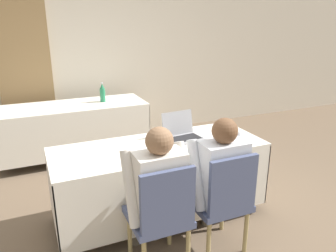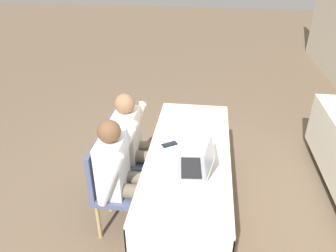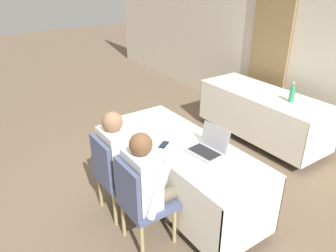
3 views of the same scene
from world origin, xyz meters
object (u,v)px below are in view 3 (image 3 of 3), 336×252
(person_checkered_shirt, at_px, (122,156))
(water_bottle, at_px, (292,93))
(laptop, at_px, (208,148))
(cell_phone, at_px, (164,145))
(chair_near_right, at_px, (141,200))
(chair_near_left, at_px, (114,173))
(person_white_shirt, at_px, (150,182))

(person_checkered_shirt, bearing_deg, water_bottle, -93.98)
(laptop, relative_size, person_checkered_shirt, 0.31)
(cell_phone, bearing_deg, laptop, 3.42)
(chair_near_right, bearing_deg, cell_phone, -54.72)
(water_bottle, relative_size, chair_near_left, 0.30)
(water_bottle, height_order, person_checkered_shirt, person_checkered_shirt)
(cell_phone, xyz_separation_m, chair_near_right, (0.35, -0.49, -0.26))
(person_white_shirt, bearing_deg, person_checkered_shirt, 0.00)
(cell_phone, relative_size, person_checkered_shirt, 0.13)
(laptop, height_order, person_checkered_shirt, person_checkered_shirt)
(chair_near_right, xyz_separation_m, person_white_shirt, (-0.00, 0.10, 0.16))
(laptop, height_order, person_white_shirt, person_white_shirt)
(laptop, xyz_separation_m, person_checkered_shirt, (-0.54, -0.66, -0.14))
(chair_near_right, distance_m, person_checkered_shirt, 0.56)
(person_checkered_shirt, bearing_deg, cell_phone, -115.55)
(cell_phone, distance_m, person_white_shirt, 0.53)
(water_bottle, bearing_deg, person_checkered_shirt, -93.98)
(water_bottle, distance_m, chair_near_left, 2.60)
(chair_near_right, height_order, person_checkered_shirt, person_checkered_shirt)
(chair_near_right, height_order, person_white_shirt, person_white_shirt)
(chair_near_left, bearing_deg, water_bottle, -93.82)
(laptop, height_order, chair_near_right, laptop)
(water_bottle, relative_size, person_white_shirt, 0.23)
(laptop, bearing_deg, person_checkered_shirt, -135.16)
(chair_near_left, relative_size, person_checkered_shirt, 0.78)
(chair_near_right, bearing_deg, chair_near_left, 0.00)
(water_bottle, bearing_deg, chair_near_left, -93.82)
(person_checkered_shirt, relative_size, person_white_shirt, 1.00)
(person_checkered_shirt, bearing_deg, chair_near_right, 169.00)
(chair_near_left, xyz_separation_m, chair_near_right, (0.53, 0.00, 0.00))
(chair_near_left, distance_m, person_white_shirt, 0.56)
(chair_near_left, xyz_separation_m, person_white_shirt, (0.53, 0.10, 0.16))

